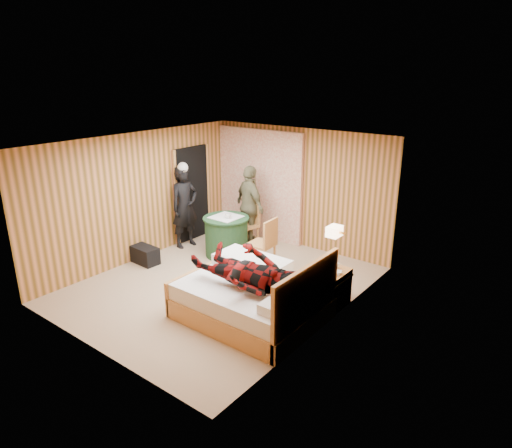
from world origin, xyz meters
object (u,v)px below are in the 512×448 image
Objects in this scene: nightstand at (331,288)px; round_table at (226,236)px; wall_lamp at (334,231)px; man_on_bed at (246,262)px; chair_near at (265,240)px; duffel_bag at (145,255)px; man_at_table at (250,206)px; bed at (254,297)px; woman_standing at (185,207)px; chair_far at (249,221)px.

round_table is (-2.70, 0.57, 0.10)m from nightstand.
wall_lamp is 1.44m from man_on_bed.
duffel_bag is (-2.05, -1.20, -0.42)m from chair_near.
round_table reaches higher than duffel_bag.
wall_lamp is 0.99m from nightstand.
chair_near is 2.01m from man_on_bed.
wall_lamp is 3.12m from man_at_table.
woman_standing reaches higher than bed.
chair_far is (-2.73, 1.37, -0.76)m from wall_lamp.
bed is at bearing -37.09° from chair_far.
nightstand is 1.05× the size of duffel_bag.
wall_lamp is 0.28× the size of round_table.
man_on_bed is at bearing -39.32° from chair_far.
bed is 3.35m from woman_standing.
man_on_bed reaches higher than nightstand.
nightstand is 3.80m from woman_standing.
nightstand is 0.67× the size of round_table.
chair_near is 2.09m from woman_standing.
duffel_bag is (-1.01, -1.29, -0.24)m from round_table.
duffel_bag is 3.14m from man_on_bed.
nightstand is at bearing 176.37° from man_at_table.
woman_standing is (-2.97, 1.45, 0.55)m from bed.
round_table is 1.13m from woman_standing.
woman_standing is at bearing 64.49° from man_at_table.
round_table is 0.90m from man_at_table.
chair_near is at bearing 161.88° from wall_lamp.
woman_standing is (-0.02, 1.15, 0.70)m from duffel_bag.
nightstand is 0.62× the size of chair_near.
man_on_bed is (-0.77, -1.17, -0.31)m from wall_lamp.
bed is 1.77m from chair_near.
man_at_table is at bearing 127.25° from man_on_bed.
wall_lamp is 0.13× the size of bed.
chair_near reaches higher than nightstand.
bed is 2.52m from round_table.
chair_far is at bearing 65.69° from duffel_bag.
nightstand is 0.36× the size of man_at_table.
nightstand is at bearing 59.65° from man_on_bed.
nightstand is at bearing 53.33° from bed.
round_table is (-1.95, 1.59, 0.09)m from bed.
man_on_bed is at bearing -42.70° from round_table.
chair_far reaches higher than duffel_bag.
chair_near is at bearing 121.07° from bed.
bed reaches higher than chair_far.
wall_lamp is 0.26× the size of chair_near.
man_on_bed is at bearing -83.06° from bed.
bed is 0.70m from man_on_bed.
wall_lamp is at bearing 175.50° from man_at_table.
man_at_table is (-0.02, 0.05, 0.32)m from chair_far.
man_on_bed is (1.97, -2.60, 0.13)m from man_at_table.
nightstand is at bearing -11.99° from round_table.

